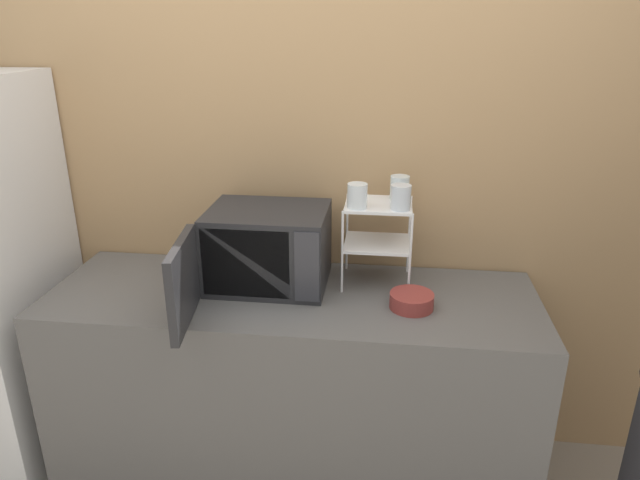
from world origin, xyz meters
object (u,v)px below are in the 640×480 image
at_px(bowl, 412,301).
at_px(glass_back_right, 400,188).
at_px(glass_front_left, 357,196).
at_px(microwave, 264,249).
at_px(glass_front_right, 401,197).
at_px(dish_rack, 378,226).

bearing_deg(bowl, glass_back_right, 102.07).
relative_size(glass_front_left, bowl, 0.57).
bearing_deg(glass_front_left, microwave, -176.85).
height_order(glass_front_left, bowl, glass_front_left).
xyz_separation_m(glass_back_right, bowl, (0.06, -0.29, -0.37)).
distance_m(glass_front_left, glass_front_right, 0.17).
distance_m(microwave, glass_front_left, 0.44).
bearing_deg(microwave, glass_front_left, 3.15).
bearing_deg(glass_front_left, glass_back_right, 40.04).
bearing_deg(dish_rack, microwave, -168.95).
bearing_deg(dish_rack, glass_front_left, -140.24).
distance_m(microwave, bowl, 0.63).
bearing_deg(glass_front_right, microwave, -177.62).
xyz_separation_m(dish_rack, glass_back_right, (0.08, 0.07, 0.15)).
distance_m(glass_front_right, bowl, 0.40).
bearing_deg(glass_front_right, dish_rack, 142.37).
bearing_deg(microwave, glass_back_right, 16.45).
relative_size(microwave, glass_front_right, 7.76).
xyz_separation_m(glass_back_right, glass_front_right, (0.00, -0.14, 0.00)).
distance_m(microwave, glass_back_right, 0.61).
height_order(microwave, glass_back_right, glass_back_right).
height_order(microwave, dish_rack, dish_rack).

